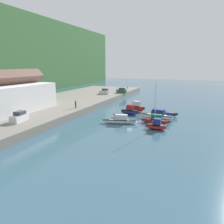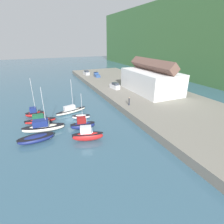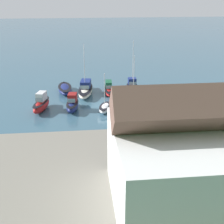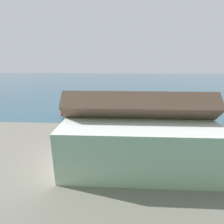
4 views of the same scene
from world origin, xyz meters
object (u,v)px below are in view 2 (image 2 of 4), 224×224
object	(u,v)px
moored_boat_5	(40,120)
parked_car_3	(86,73)
moored_boat_2	(83,125)
person_on_quay	(129,101)
moored_boat_6	(43,127)
moored_boat_4	(34,113)
moored_boat_0	(71,110)
moored_boat_1	(81,117)
moored_boat_7	(36,139)
pickup_truck_0	(97,75)
moored_boat_3	(87,135)
parked_car_0	(115,86)

from	to	relation	value
moored_boat_5	parked_car_3	bearing A→B (deg)	155.60
moored_boat_2	person_on_quay	xyz separation A→B (m)	(-4.90, 13.96, 1.81)
moored_boat_6	parked_car_3	xyz separation A→B (m)	(-48.97, 23.30, 1.70)
moored_boat_4	person_on_quay	distance (m)	24.23
moored_boat_0	moored_boat_5	distance (m)	8.30
moored_boat_0	moored_boat_1	distance (m)	4.78
moored_boat_2	moored_boat_7	world-z (taller)	moored_boat_2
pickup_truck_0	person_on_quay	bearing A→B (deg)	-93.41
moored_boat_4	pickup_truck_0	world-z (taller)	moored_boat_4
parked_car_3	moored_boat_6	bearing A→B (deg)	-122.77
moored_boat_2	person_on_quay	bearing A→B (deg)	116.69
moored_boat_5	moored_boat_3	bearing A→B (deg)	37.85
moored_boat_6	person_on_quay	size ratio (longest dim) A/B	4.42
moored_boat_6	moored_boat_7	size ratio (longest dim) A/B	1.39
parked_car_3	pickup_truck_0	world-z (taller)	parked_car_3
parked_car_0	person_on_quay	size ratio (longest dim) A/B	2.07
moored_boat_1	parked_car_3	world-z (taller)	moored_boat_1
moored_boat_7	parked_car_3	size ratio (longest dim) A/B	1.55
pickup_truck_0	moored_boat_1	bearing A→B (deg)	-110.77
moored_boat_7	parked_car_3	bearing A→B (deg)	149.69
moored_boat_1	pickup_truck_0	distance (m)	43.39
moored_boat_3	parked_car_3	distance (m)	58.48
moored_boat_6	moored_boat_0	bearing A→B (deg)	143.31
moored_boat_1	moored_boat_3	world-z (taller)	moored_boat_1
moored_boat_7	person_on_quay	bearing A→B (deg)	100.36
moored_boat_4	pickup_truck_0	bearing A→B (deg)	142.72
moored_boat_5	moored_boat_6	bearing A→B (deg)	9.58
moored_boat_1	moored_boat_2	world-z (taller)	moored_boat_1
moored_boat_7	pickup_truck_0	size ratio (longest dim) A/B	1.41
moored_boat_4	parked_car_3	size ratio (longest dim) A/B	2.19
moored_boat_0	moored_boat_1	size ratio (longest dim) A/B	1.38
moored_boat_3	moored_boat_7	bearing A→B (deg)	-95.96
person_on_quay	moored_boat_4	bearing A→B (deg)	-105.38
moored_boat_0	pickup_truck_0	size ratio (longest dim) A/B	1.81
moored_boat_1	moored_boat_5	xyz separation A→B (m)	(-1.45, -9.27, 0.20)
moored_boat_2	moored_boat_5	size ratio (longest dim) A/B	0.78
moored_boat_6	pickup_truck_0	world-z (taller)	moored_boat_6
pickup_truck_0	moored_boat_3	bearing A→B (deg)	-107.63
moored_boat_2	parked_car_0	size ratio (longest dim) A/B	1.24
moored_boat_1	moored_boat_7	bearing A→B (deg)	-40.44
parked_car_0	pickup_truck_0	xyz separation A→B (m)	(-23.02, 1.12, -0.10)
pickup_truck_0	person_on_quay	xyz separation A→B (m)	(39.91, -4.63, 0.28)
moored_boat_0	parked_car_0	world-z (taller)	moored_boat_0
moored_boat_0	moored_boat_2	size ratio (longest dim) A/B	1.60
moored_boat_5	moored_boat_7	distance (m)	8.30
moored_boat_6	person_on_quay	bearing A→B (deg)	104.48
moored_boat_2	parked_car_0	distance (m)	27.98
moored_boat_4	moored_boat_0	bearing A→B (deg)	82.30
moored_boat_5	parked_car_0	world-z (taller)	parked_car_0
moored_boat_1	moored_boat_3	distance (m)	10.31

